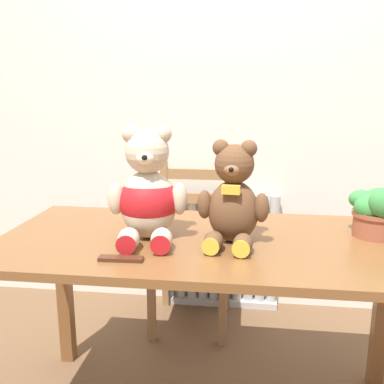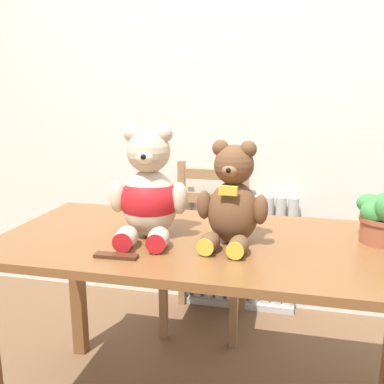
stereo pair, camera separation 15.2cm
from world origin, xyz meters
name	(u,v)px [view 1 (the left image)]	position (x,y,z in m)	size (l,w,h in m)	color
wall_back	(227,93)	(0.00, 1.45, 1.30)	(8.00, 0.04, 2.60)	silver
radiator	(220,255)	(-0.02, 1.38, 0.32)	(0.71, 0.10, 0.71)	beige
dining_table	(210,266)	(0.00, 0.38, 0.67)	(1.56, 0.75, 0.78)	brown
wooden_chair_behind	(193,247)	(-0.17, 1.18, 0.44)	(0.42, 0.44, 0.91)	#997047
teddy_bear_left	(148,195)	(-0.23, 0.35, 0.94)	(0.29, 0.31, 0.41)	beige
teddy_bear_right	(233,200)	(0.08, 0.35, 0.93)	(0.26, 0.26, 0.37)	brown
potted_plant	(379,209)	(0.61, 0.48, 0.88)	(0.20, 0.21, 0.20)	#9E5138
chocolate_bar	(121,259)	(-0.26, 0.13, 0.78)	(0.14, 0.04, 0.01)	#472314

